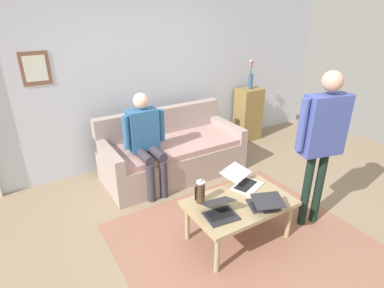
% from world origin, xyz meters
% --- Properties ---
extents(ground_plane, '(7.68, 7.68, 0.00)m').
position_xyz_m(ground_plane, '(0.00, 0.00, 0.00)').
color(ground_plane, '#8C775D').
extents(area_rug, '(2.40, 2.13, 0.01)m').
position_xyz_m(area_rug, '(-0.14, 0.17, 0.00)').
color(area_rug, '#93614D').
rests_on(area_rug, ground_plane).
extents(back_wall, '(7.04, 0.11, 2.70)m').
position_xyz_m(back_wall, '(0.00, -2.20, 1.35)').
color(back_wall, silver).
rests_on(back_wall, ground_plane).
extents(couch, '(1.94, 0.89, 0.88)m').
position_xyz_m(couch, '(-0.22, -1.52, 0.31)').
color(couch, '#A18F87').
rests_on(couch, ground_plane).
extents(coffee_table, '(1.05, 0.66, 0.45)m').
position_xyz_m(coffee_table, '(-0.14, 0.07, 0.40)').
color(coffee_table, tan).
rests_on(coffee_table, ground_plane).
extents(laptop_left, '(0.44, 0.47, 0.15)m').
position_xyz_m(laptop_left, '(-0.37, -0.15, 0.50)').
color(laptop_left, silver).
rests_on(laptop_left, coffee_table).
extents(laptop_center, '(0.32, 0.33, 0.16)m').
position_xyz_m(laptop_center, '(0.16, 0.14, 0.50)').
color(laptop_center, '#28282D').
rests_on(laptop_center, coffee_table).
extents(laptop_right, '(0.38, 0.40, 0.14)m').
position_xyz_m(laptop_right, '(-0.28, 0.27, 0.50)').
color(laptop_right, '#28282D').
rests_on(laptop_right, coffee_table).
extents(french_press, '(0.11, 0.09, 0.26)m').
position_xyz_m(french_press, '(0.20, -0.12, 0.57)').
color(french_press, '#4C3323').
rests_on(french_press, coffee_table).
extents(side_shelf, '(0.42, 0.32, 0.92)m').
position_xyz_m(side_shelf, '(-1.97, -1.94, 0.46)').
color(side_shelf, olive).
rests_on(side_shelf, ground_plane).
extents(flower_vase, '(0.10, 0.09, 0.49)m').
position_xyz_m(flower_vase, '(-1.97, -1.94, 1.11)').
color(flower_vase, '#335376').
rests_on(flower_vase, side_shelf).
extents(person_standing, '(0.59, 0.29, 1.69)m').
position_xyz_m(person_standing, '(-0.97, 0.28, 1.09)').
color(person_standing, black).
rests_on(person_standing, ground_plane).
extents(person_seated, '(0.55, 0.51, 1.28)m').
position_xyz_m(person_seated, '(0.25, -1.30, 0.73)').
color(person_seated, '#36313B').
rests_on(person_seated, ground_plane).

